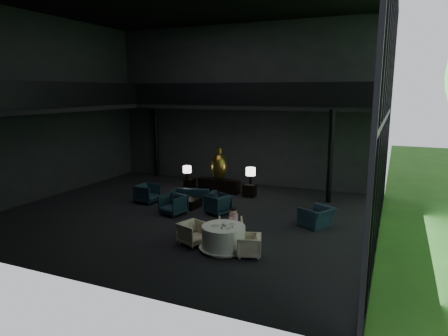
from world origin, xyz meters
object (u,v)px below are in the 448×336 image
at_px(table_lamp_left, 187,170).
at_px(lounge_armchair_east, 218,202).
at_px(sofa, 194,192).
at_px(bronze_urn, 219,166).
at_px(dining_chair_west, 193,232).
at_px(coffee_table, 188,203).
at_px(child, 234,217).
at_px(side_table_right, 249,190).
at_px(dining_table, 223,239).
at_px(lounge_armchair_south, 173,202).
at_px(console, 219,186).
at_px(side_table_left, 190,184).
at_px(dining_chair_east, 249,246).
at_px(table_lamp_right, 251,172).
at_px(lounge_armchair_west, 147,191).
at_px(window_armchair, 317,214).
at_px(dining_chair_north, 231,228).

distance_m(table_lamp_left, lounge_armchair_east, 4.19).
bearing_deg(sofa, bronze_urn, -117.84).
bearing_deg(dining_chair_west, lounge_armchair_east, 29.44).
xyz_separation_m(coffee_table, child, (3.04, -2.55, 0.56)).
bearing_deg(side_table_right, lounge_armchair_east, -94.75).
bearing_deg(dining_chair_west, coffee_table, 49.90).
xyz_separation_m(dining_table, dining_chair_west, (-1.07, 0.05, 0.06)).
bearing_deg(bronze_urn, coffee_table, -92.53).
distance_m(side_table_right, lounge_armchair_south, 4.14).
relative_size(console, sofa, 1.13).
relative_size(side_table_left, dining_chair_east, 0.79).
xyz_separation_m(console, side_table_right, (1.60, -0.14, -0.03)).
relative_size(console, dining_table, 1.35).
bearing_deg(table_lamp_left, bronze_urn, 8.77).
distance_m(table_lamp_right, coffee_table, 3.38).
height_order(side_table_left, lounge_armchair_west, lounge_armchair_west).
height_order(table_lamp_right, dining_chair_west, table_lamp_right).
distance_m(console, child, 6.09).
distance_m(sofa, dining_chair_west, 5.24).
height_order(lounge_armchair_west, dining_chair_east, lounge_armchair_west).
bearing_deg(dining_table, dining_chair_west, 177.53).
bearing_deg(dining_chair_west, lounge_armchair_south, 61.00).
xyz_separation_m(lounge_armchair_south, dining_table, (3.18, -2.43, -0.16)).
bearing_deg(sofa, window_armchair, 153.61).
bearing_deg(console, side_table_left, 177.85).
relative_size(coffee_table, dining_chair_north, 1.04).
distance_m(table_lamp_right, child, 5.48).
bearing_deg(window_armchair, dining_chair_west, -17.63).
bearing_deg(dining_chair_west, lounge_armchair_west, 69.05).
bearing_deg(table_lamp_right, side_table_right, -90.00).
xyz_separation_m(sofa, lounge_armchair_east, (1.83, -1.49, 0.11)).
relative_size(lounge_armchair_west, dining_chair_west, 1.27).
relative_size(table_lamp_right, sofa, 0.41).
xyz_separation_m(dining_chair_east, dining_chair_west, (-1.93, 0.18, 0.07)).
xyz_separation_m(side_table_left, child, (4.52, -5.39, 0.50)).
bearing_deg(dining_chair_north, sofa, -72.66).
height_order(lounge_armchair_west, coffee_table, lounge_armchair_west).
bearing_deg(side_table_right, side_table_left, 176.35).
xyz_separation_m(table_lamp_left, dining_chair_north, (4.48, -5.32, -0.58)).
xyz_separation_m(sofa, dining_chair_east, (4.33, -4.84, -0.03)).
bearing_deg(bronze_urn, dining_chair_north, -62.64).
relative_size(side_table_right, sofa, 0.32).
xyz_separation_m(lounge_armchair_east, lounge_armchair_south, (-1.55, -0.79, 0.02)).
height_order(dining_chair_north, dining_chair_east, dining_chair_north).
bearing_deg(bronze_urn, child, -61.68).
bearing_deg(sofa, child, 120.33).
distance_m(table_lamp_right, sofa, 2.71).
bearing_deg(dining_chair_east, table_lamp_left, -157.01).
distance_m(table_lamp_right, dining_chair_north, 5.66).
relative_size(console, bronze_urn, 1.38).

